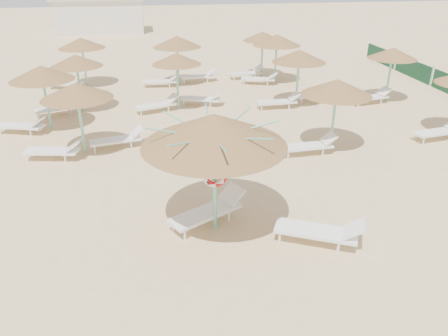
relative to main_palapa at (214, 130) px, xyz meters
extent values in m
plane|color=#D9B284|center=(0.18, 0.20, -2.83)|extent=(120.00, 120.00, 0.00)
cylinder|color=#70C3A7|center=(0.00, 0.00, -1.47)|extent=(0.11, 0.11, 2.72)
cone|color=brown|center=(0.00, 0.00, 0.01)|extent=(3.62, 3.62, 0.81)
cylinder|color=#70C3A7|center=(0.00, 0.00, -0.26)|extent=(0.20, 0.20, 0.12)
cylinder|color=#70C3A7|center=(0.83, 0.00, -0.03)|extent=(1.63, 0.04, 0.41)
cylinder|color=#70C3A7|center=(0.59, 0.59, -0.03)|extent=(1.19, 1.19, 0.41)
cylinder|color=#70C3A7|center=(0.00, 0.83, -0.03)|extent=(0.04, 1.63, 0.41)
cylinder|color=#70C3A7|center=(-0.59, 0.59, -0.03)|extent=(1.19, 1.19, 0.41)
cylinder|color=#70C3A7|center=(-0.83, 0.00, -0.03)|extent=(1.63, 0.04, 0.41)
cylinder|color=#70C3A7|center=(-0.59, -0.59, -0.03)|extent=(1.19, 1.19, 0.41)
cylinder|color=#70C3A7|center=(0.00, -0.83, -0.03)|extent=(0.04, 1.63, 0.41)
cylinder|color=#70C3A7|center=(0.59, -0.59, -0.03)|extent=(1.19, 1.19, 0.41)
torus|color=red|center=(0.00, -0.10, -1.19)|extent=(0.65, 0.15, 0.65)
cylinder|color=white|center=(-0.85, -0.42, -2.67)|extent=(0.07, 0.07, 0.31)
cylinder|color=white|center=(-1.12, 0.06, -2.67)|extent=(0.07, 0.07, 0.31)
cylinder|color=white|center=(0.43, 0.30, -2.67)|extent=(0.07, 0.07, 0.31)
cylinder|color=white|center=(0.17, 0.77, -2.67)|extent=(0.07, 0.07, 0.31)
cube|color=white|center=(-0.23, 0.24, -2.48)|extent=(2.14, 1.60, 0.09)
cube|color=white|center=(0.58, 0.69, -2.22)|extent=(0.78, 0.83, 0.40)
cylinder|color=white|center=(1.53, -0.94, -2.67)|extent=(0.06, 0.06, 0.30)
cylinder|color=white|center=(1.76, -0.46, -2.67)|extent=(0.06, 0.06, 0.30)
cylinder|color=white|center=(2.84, -1.58, -2.67)|extent=(0.06, 0.06, 0.30)
cylinder|color=white|center=(3.08, -1.09, -2.67)|extent=(0.06, 0.06, 0.30)
cube|color=white|center=(2.42, -1.08, -2.48)|extent=(2.14, 1.50, 0.09)
cube|color=white|center=(3.25, -1.48, -2.22)|extent=(0.76, 0.81, 0.39)
cylinder|color=#70C3A7|center=(-4.04, 5.76, -1.68)|extent=(0.11, 0.11, 2.30)
cone|color=brown|center=(-4.04, 5.76, -0.44)|extent=(2.52, 2.52, 0.57)
cylinder|color=#70C3A7|center=(-4.04, 5.76, -0.68)|extent=(0.20, 0.20, 0.12)
cylinder|color=white|center=(-5.98, 5.27, -2.69)|extent=(0.06, 0.06, 0.28)
cylinder|color=white|center=(-5.88, 5.76, -2.69)|extent=(0.06, 0.06, 0.28)
cylinder|color=white|center=(-4.65, 5.01, -2.69)|extent=(0.06, 0.06, 0.28)
cylinder|color=white|center=(-4.56, 5.51, -2.69)|extent=(0.06, 0.06, 0.28)
cube|color=white|center=(-5.14, 5.36, -2.51)|extent=(1.98, 0.97, 0.08)
cube|color=white|center=(-4.31, 5.20, -2.27)|extent=(0.59, 0.68, 0.36)
cylinder|color=white|center=(-3.68, 5.67, -2.69)|extent=(0.06, 0.06, 0.28)
cylinder|color=white|center=(-3.78, 6.16, -2.69)|extent=(0.06, 0.06, 0.28)
cylinder|color=white|center=(-2.36, 5.92, -2.69)|extent=(0.06, 0.06, 0.28)
cylinder|color=white|center=(-2.45, 6.41, -2.69)|extent=(0.06, 0.06, 0.28)
cube|color=white|center=(-2.94, 6.06, -2.51)|extent=(1.98, 0.97, 0.08)
cube|color=white|center=(-2.11, 6.22, -2.27)|extent=(0.59, 0.68, 0.36)
cylinder|color=#70C3A7|center=(-4.73, 10.86, -1.68)|extent=(0.11, 0.11, 2.30)
cone|color=brown|center=(-4.73, 10.86, -0.45)|extent=(2.36, 2.36, 0.53)
cylinder|color=#70C3A7|center=(-4.73, 10.86, -0.68)|extent=(0.20, 0.20, 0.12)
cylinder|color=white|center=(-6.51, 9.96, -2.69)|extent=(0.06, 0.06, 0.28)
cylinder|color=white|center=(-6.67, 10.44, -2.69)|extent=(0.06, 0.06, 0.28)
cylinder|color=white|center=(-5.23, 10.40, -2.69)|extent=(0.06, 0.06, 0.28)
cylinder|color=white|center=(-5.40, 10.88, -2.69)|extent=(0.06, 0.06, 0.28)
cube|color=white|center=(-5.83, 10.46, -2.51)|extent=(2.00, 1.21, 0.08)
cube|color=white|center=(-5.03, 10.74, -2.27)|extent=(0.65, 0.73, 0.36)
cylinder|color=#70C3A7|center=(-5.04, 15.41, -1.68)|extent=(0.11, 0.11, 2.30)
cone|color=brown|center=(-5.04, 15.41, -0.44)|extent=(2.52, 2.52, 0.57)
cylinder|color=#70C3A7|center=(-5.04, 15.41, -0.68)|extent=(0.20, 0.20, 0.12)
cylinder|color=white|center=(-6.98, 14.94, -2.69)|extent=(0.06, 0.06, 0.28)
cylinder|color=white|center=(-6.86, 15.43, -2.69)|extent=(0.06, 0.06, 0.28)
cylinder|color=white|center=(-5.66, 14.64, -2.69)|extent=(0.06, 0.06, 0.28)
cylinder|color=white|center=(-5.55, 15.12, -2.69)|extent=(0.06, 0.06, 0.28)
cube|color=white|center=(-6.14, 15.01, -2.51)|extent=(1.99, 1.04, 0.08)
cube|color=white|center=(-5.31, 14.81, -2.27)|extent=(0.61, 0.69, 0.36)
cylinder|color=#70C3A7|center=(-0.22, 10.53, -1.68)|extent=(0.11, 0.11, 2.30)
cone|color=brown|center=(-0.22, 10.53, -0.45)|extent=(2.29, 2.29, 0.52)
cylinder|color=#70C3A7|center=(-0.22, 10.53, -0.68)|extent=(0.20, 0.20, 0.12)
cylinder|color=white|center=(-2.00, 9.63, -2.69)|extent=(0.06, 0.06, 0.28)
cylinder|color=white|center=(-2.16, 10.11, -2.69)|extent=(0.06, 0.06, 0.28)
cylinder|color=white|center=(-0.72, 10.07, -2.69)|extent=(0.06, 0.06, 0.28)
cylinder|color=white|center=(-0.88, 10.54, -2.69)|extent=(0.06, 0.06, 0.28)
cube|color=white|center=(-1.32, 10.13, -2.51)|extent=(2.00, 1.20, 0.08)
cube|color=white|center=(-0.52, 10.40, -2.27)|extent=(0.65, 0.72, 0.36)
cylinder|color=white|center=(0.04, 10.85, -2.69)|extent=(0.06, 0.06, 0.28)
cylinder|color=white|center=(0.20, 11.32, -2.69)|extent=(0.06, 0.06, 0.28)
cylinder|color=white|center=(1.32, 10.41, -2.69)|extent=(0.06, 0.06, 0.28)
cylinder|color=white|center=(1.48, 10.89, -2.69)|extent=(0.06, 0.06, 0.28)
cube|color=white|center=(0.88, 10.83, -2.51)|extent=(2.00, 1.20, 0.08)
cube|color=white|center=(1.68, 10.55, -2.27)|extent=(0.65, 0.72, 0.36)
cylinder|color=#70C3A7|center=(0.11, 14.93, -1.68)|extent=(0.11, 0.11, 2.30)
cone|color=brown|center=(0.11, 14.93, -0.44)|extent=(2.67, 2.67, 0.60)
cylinder|color=#70C3A7|center=(0.11, 14.93, -0.68)|extent=(0.20, 0.20, 0.12)
cylinder|color=white|center=(-1.80, 14.34, -2.69)|extent=(0.06, 0.06, 0.28)
cylinder|color=white|center=(-1.76, 14.84, -2.69)|extent=(0.06, 0.06, 0.28)
cylinder|color=white|center=(-0.46, 14.24, -2.69)|extent=(0.06, 0.06, 0.28)
cylinder|color=white|center=(-0.42, 14.73, -2.69)|extent=(0.06, 0.06, 0.28)
cube|color=white|center=(-0.99, 14.53, -2.51)|extent=(1.94, 0.77, 0.08)
cube|color=white|center=(-0.14, 14.46, -2.27)|extent=(0.53, 0.64, 0.36)
cylinder|color=white|center=(0.44, 14.92, -2.69)|extent=(0.06, 0.06, 0.28)
cylinder|color=white|center=(0.40, 15.41, -2.69)|extent=(0.06, 0.06, 0.28)
cylinder|color=white|center=(1.78, 15.02, -2.69)|extent=(0.06, 0.06, 0.28)
cylinder|color=white|center=(1.74, 15.52, -2.69)|extent=(0.06, 0.06, 0.28)
cube|color=white|center=(1.21, 15.23, -2.51)|extent=(1.94, 0.77, 0.08)
cube|color=white|center=(2.06, 15.30, -2.27)|extent=(0.53, 0.64, 0.36)
cylinder|color=#70C3A7|center=(5.15, 4.68, -1.68)|extent=(0.11, 0.11, 2.30)
cone|color=brown|center=(5.15, 4.68, -0.44)|extent=(2.54, 2.54, 0.57)
cylinder|color=#70C3A7|center=(5.15, 4.68, -0.68)|extent=(0.20, 0.20, 0.12)
cylinder|color=white|center=(3.26, 3.98, -2.69)|extent=(0.06, 0.06, 0.28)
cylinder|color=white|center=(3.23, 4.48, -2.69)|extent=(0.06, 0.06, 0.28)
cylinder|color=white|center=(4.61, 4.06, -2.69)|extent=(0.06, 0.06, 0.28)
cylinder|color=white|center=(4.58, 4.56, -2.69)|extent=(0.06, 0.06, 0.28)
cube|color=white|center=(4.05, 4.28, -2.51)|extent=(1.93, 0.73, 0.08)
cube|color=white|center=(4.89, 4.32, -2.27)|extent=(0.52, 0.63, 0.36)
cylinder|color=#70C3A7|center=(5.54, 10.13, -1.68)|extent=(0.11, 0.11, 2.30)
cone|color=brown|center=(5.54, 10.13, -0.44)|extent=(2.56, 2.56, 0.58)
cylinder|color=#70C3A7|center=(5.54, 10.13, -0.68)|extent=(0.20, 0.20, 0.12)
cylinder|color=white|center=(3.64, 9.48, -2.69)|extent=(0.06, 0.06, 0.28)
cylinder|color=white|center=(3.64, 9.98, -2.69)|extent=(0.06, 0.06, 0.28)
cylinder|color=white|center=(4.99, 9.48, -2.69)|extent=(0.06, 0.06, 0.28)
cylinder|color=white|center=(4.99, 9.98, -2.69)|extent=(0.06, 0.06, 0.28)
cube|color=white|center=(4.44, 9.73, -2.51)|extent=(1.90, 0.62, 0.08)
cube|color=white|center=(5.29, 9.73, -2.27)|extent=(0.49, 0.60, 0.36)
cylinder|color=white|center=(5.84, 10.18, -2.69)|extent=(0.06, 0.06, 0.28)
cylinder|color=white|center=(5.84, 10.68, -2.69)|extent=(0.06, 0.06, 0.28)
cylinder|color=white|center=(7.19, 10.18, -2.69)|extent=(0.06, 0.06, 0.28)
cylinder|color=white|center=(7.19, 10.68, -2.69)|extent=(0.06, 0.06, 0.28)
cube|color=white|center=(6.64, 10.43, -2.51)|extent=(1.90, 0.62, 0.08)
cube|color=white|center=(7.49, 10.43, -2.27)|extent=(0.49, 0.60, 0.36)
cylinder|color=#70C3A7|center=(5.23, 15.97, -1.68)|extent=(0.11, 0.11, 2.30)
cone|color=brown|center=(5.23, 15.97, -0.45)|extent=(2.33, 2.33, 0.52)
cylinder|color=#70C3A7|center=(5.23, 15.97, -0.68)|extent=(0.20, 0.20, 0.12)
cylinder|color=white|center=(3.38, 15.19, -2.69)|extent=(0.06, 0.06, 0.28)
cylinder|color=white|center=(3.30, 15.69, -2.69)|extent=(0.06, 0.06, 0.28)
cylinder|color=white|center=(4.71, 15.41, -2.69)|extent=(0.06, 0.06, 0.28)
cylinder|color=white|center=(4.63, 15.90, -2.69)|extent=(0.06, 0.06, 0.28)
cube|color=white|center=(4.13, 15.57, -2.51)|extent=(1.98, 0.92, 0.08)
cube|color=white|center=(4.97, 15.71, -2.27)|extent=(0.58, 0.67, 0.36)
cylinder|color=white|center=(8.87, 4.42, -2.69)|extent=(0.06, 0.06, 0.28)
cylinder|color=white|center=(8.79, 4.92, -2.69)|extent=(0.06, 0.06, 0.28)
cylinder|color=white|center=(10.12, 5.13, -2.69)|extent=(0.06, 0.06, 0.28)
cube|color=white|center=(9.62, 4.80, -2.51)|extent=(1.97, 0.91, 0.08)
cylinder|color=#70C3A7|center=(10.25, 10.05, -1.68)|extent=(0.11, 0.11, 2.30)
cone|color=brown|center=(10.25, 10.05, -0.45)|extent=(2.36, 2.36, 0.53)
cylinder|color=#70C3A7|center=(10.25, 10.05, -0.68)|extent=(0.20, 0.20, 0.12)
cylinder|color=white|center=(8.42, 9.24, -2.69)|extent=(0.06, 0.06, 0.28)
cylinder|color=white|center=(8.32, 9.73, -2.69)|extent=(0.06, 0.06, 0.28)
cylinder|color=white|center=(9.74, 9.52, -2.69)|extent=(0.06, 0.06, 0.28)
cylinder|color=white|center=(9.64, 10.00, -2.69)|extent=(0.06, 0.06, 0.28)
cube|color=white|center=(9.15, 9.65, -2.51)|extent=(1.99, 0.99, 0.08)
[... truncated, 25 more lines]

